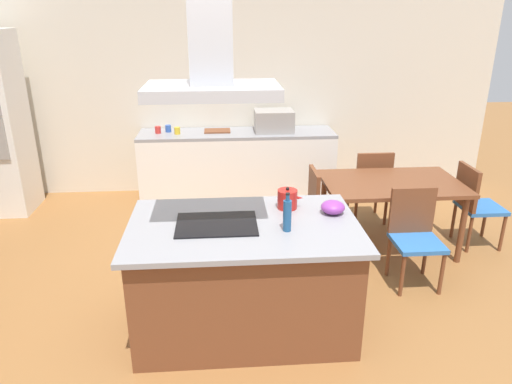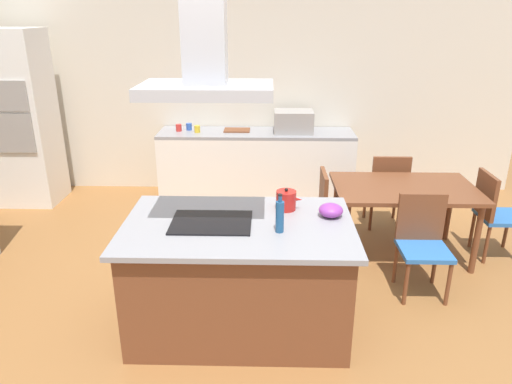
% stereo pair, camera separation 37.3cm
% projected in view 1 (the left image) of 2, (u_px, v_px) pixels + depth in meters
% --- Properties ---
extents(ground, '(16.00, 16.00, 0.00)m').
position_uv_depth(ground, '(237.00, 241.00, 5.27)').
color(ground, '#936033').
extents(wall_back, '(7.20, 0.10, 2.70)m').
position_uv_depth(wall_back, '(231.00, 93.00, 6.42)').
color(wall_back, beige).
rests_on(wall_back, ground).
extents(kitchen_island, '(1.73, 1.10, 0.90)m').
position_uv_depth(kitchen_island, '(244.00, 276.00, 3.71)').
color(kitchen_island, brown).
rests_on(kitchen_island, ground).
extents(cooktop, '(0.60, 0.44, 0.01)m').
position_uv_depth(cooktop, '(217.00, 224.00, 3.54)').
color(cooktop, black).
rests_on(cooktop, kitchen_island).
extents(tea_kettle, '(0.21, 0.16, 0.18)m').
position_uv_depth(tea_kettle, '(287.00, 199.00, 3.81)').
color(tea_kettle, '#B21E19').
rests_on(tea_kettle, kitchen_island).
extents(olive_oil_bottle, '(0.06, 0.06, 0.29)m').
position_uv_depth(olive_oil_bottle, '(287.00, 215.00, 3.40)').
color(olive_oil_bottle, navy).
rests_on(olive_oil_bottle, kitchen_island).
extents(mixing_bowl, '(0.19, 0.19, 0.10)m').
position_uv_depth(mixing_bowl, '(333.00, 207.00, 3.72)').
color(mixing_bowl, purple).
rests_on(mixing_bowl, kitchen_island).
extents(back_counter, '(2.56, 0.62, 0.90)m').
position_uv_depth(back_counter, '(237.00, 165.00, 6.40)').
color(back_counter, white).
rests_on(back_counter, ground).
extents(countertop_microwave, '(0.50, 0.38, 0.28)m').
position_uv_depth(countertop_microwave, '(274.00, 121.00, 6.22)').
color(countertop_microwave, '#9E9993').
rests_on(countertop_microwave, back_counter).
extents(coffee_mug_red, '(0.08, 0.08, 0.09)m').
position_uv_depth(coffee_mug_red, '(158.00, 130.00, 6.16)').
color(coffee_mug_red, red).
rests_on(coffee_mug_red, back_counter).
extents(coffee_mug_blue, '(0.08, 0.08, 0.09)m').
position_uv_depth(coffee_mug_blue, '(168.00, 129.00, 6.23)').
color(coffee_mug_blue, '#2D56B2').
rests_on(coffee_mug_blue, back_counter).
extents(coffee_mug_yellow, '(0.08, 0.08, 0.09)m').
position_uv_depth(coffee_mug_yellow, '(177.00, 131.00, 6.12)').
color(coffee_mug_yellow, gold).
rests_on(coffee_mug_yellow, back_counter).
extents(cutting_board, '(0.34, 0.24, 0.02)m').
position_uv_depth(cutting_board, '(217.00, 131.00, 6.26)').
color(cutting_board, brown).
rests_on(cutting_board, back_counter).
extents(dining_table, '(1.40, 0.90, 0.75)m').
position_uv_depth(dining_table, '(391.00, 189.00, 4.91)').
color(dining_table, brown).
rests_on(dining_table, ground).
extents(chair_facing_island, '(0.42, 0.42, 0.89)m').
position_uv_depth(chair_facing_island, '(415.00, 231.00, 4.34)').
color(chair_facing_island, '#2D6BB7').
rests_on(chair_facing_island, ground).
extents(chair_at_right_end, '(0.42, 0.42, 0.89)m').
position_uv_depth(chair_at_right_end, '(474.00, 201.00, 5.03)').
color(chair_at_right_end, '#2D6BB7').
rests_on(chair_at_right_end, ground).
extents(chair_at_left_end, '(0.42, 0.42, 0.89)m').
position_uv_depth(chair_at_left_end, '(303.00, 206.00, 4.90)').
color(chair_at_left_end, '#2D6BB7').
rests_on(chair_at_left_end, ground).
extents(chair_facing_back_wall, '(0.42, 0.42, 0.89)m').
position_uv_depth(chair_facing_back_wall, '(371.00, 182.00, 5.58)').
color(chair_facing_back_wall, '#2D6BB7').
rests_on(chair_facing_back_wall, ground).
extents(range_hood, '(0.90, 0.55, 0.78)m').
position_uv_depth(range_hood, '(211.00, 58.00, 3.11)').
color(range_hood, '#ADADB2').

